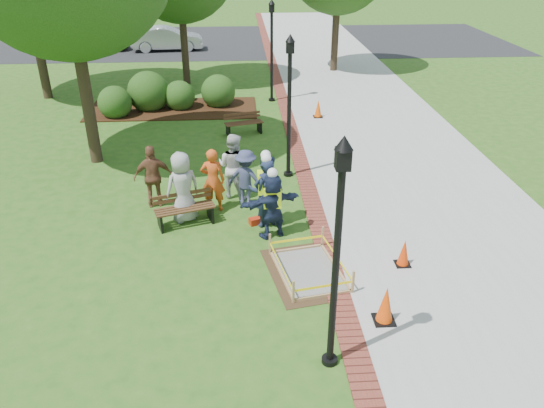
{
  "coord_description": "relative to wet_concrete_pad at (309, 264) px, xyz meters",
  "views": [
    {
      "loc": [
        -0.22,
        -9.95,
        6.85
      ],
      "look_at": [
        0.5,
        1.2,
        1.0
      ],
      "focal_mm": 35.0,
      "sensor_mm": 36.0,
      "label": 1
    }
  ],
  "objects": [
    {
      "name": "brick_edging",
      "position": [
        0.52,
        10.24,
        -0.22
      ],
      "size": [
        0.5,
        60.0,
        0.03
      ],
      "primitive_type": "cube",
      "color": "maroon",
      "rests_on": "ground"
    },
    {
      "name": "casual_person_c",
      "position": [
        -1.66,
        3.89,
        0.71
      ],
      "size": [
        0.71,
        0.62,
        1.88
      ],
      "color": "silver",
      "rests_on": "ground"
    },
    {
      "name": "ground",
      "position": [
        -1.23,
        0.24,
        -0.23
      ],
      "size": [
        100.0,
        100.0,
        0.0
      ],
      "primitive_type": "plane",
      "color": "#285116",
      "rests_on": "ground"
    },
    {
      "name": "cone_front",
      "position": [
        1.25,
        -1.74,
        0.16
      ],
      "size": [
        0.41,
        0.41,
        0.82
      ],
      "color": "black",
      "rests_on": "ground"
    },
    {
      "name": "lamp_near",
      "position": [
        0.02,
        -2.76,
        2.25
      ],
      "size": [
        0.28,
        0.28,
        4.26
      ],
      "color": "black",
      "rests_on": "ground"
    },
    {
      "name": "parked_car_a",
      "position": [
        -10.34,
        25.05,
        -0.23
      ],
      "size": [
        2.89,
        5.24,
        1.62
      ],
      "primitive_type": "imported",
      "rotation": [
        0.0,
        0.0,
        1.42
      ],
      "color": "black",
      "rests_on": "ground"
    },
    {
      "name": "hivis_worker_a",
      "position": [
        -0.71,
        1.65,
        0.68
      ],
      "size": [
        0.63,
        0.52,
        1.84
      ],
      "color": "#1B3047",
      "rests_on": "ground"
    },
    {
      "name": "bench_far",
      "position": [
        -1.29,
        9.06,
        0.01
      ],
      "size": [
        1.47,
        0.82,
        0.76
      ],
      "color": "#4E311A",
      "rests_on": "ground"
    },
    {
      "name": "casual_person_e",
      "position": [
        -1.31,
        3.34,
        0.58
      ],
      "size": [
        0.61,
        0.5,
        1.62
      ],
      "color": "#33385A",
      "rests_on": "ground"
    },
    {
      "name": "cone_back",
      "position": [
        2.17,
        0.15,
        0.09
      ],
      "size": [
        0.34,
        0.34,
        0.67
      ],
      "color": "black",
      "rests_on": "ground"
    },
    {
      "name": "shrub_e",
      "position": [
        -3.95,
        13.39,
        -0.23
      ],
      "size": [
        0.9,
        0.9,
        0.9
      ],
      "primitive_type": "sphere",
      "color": "#1C3F12",
      "rests_on": "ground"
    },
    {
      "name": "lamp_mid",
      "position": [
        0.02,
        5.24,
        2.25
      ],
      "size": [
        0.28,
        0.28,
        4.26
      ],
      "color": "black",
      "rests_on": "ground"
    },
    {
      "name": "lamp_far",
      "position": [
        0.02,
        13.24,
        2.25
      ],
      "size": [
        0.28,
        0.28,
        4.26
      ],
      "color": "black",
      "rests_on": "ground"
    },
    {
      "name": "shrub_a",
      "position": [
        -6.43,
        11.43,
        -0.23
      ],
      "size": [
        1.35,
        1.35,
        1.35
      ],
      "primitive_type": "sphere",
      "color": "#1C3F12",
      "rests_on": "ground"
    },
    {
      "name": "casual_person_b",
      "position": [
        -2.2,
        3.14,
        0.65
      ],
      "size": [
        0.6,
        0.41,
        1.76
      ],
      "color": "#D24B18",
      "rests_on": "ground"
    },
    {
      "name": "shrub_b",
      "position": [
        -5.21,
        12.37,
        -0.23
      ],
      "size": [
        1.72,
        1.72,
        1.72
      ],
      "primitive_type": "sphere",
      "color": "#1C3F12",
      "rests_on": "ground"
    },
    {
      "name": "bench_near",
      "position": [
        -2.91,
        2.36,
        0.03
      ],
      "size": [
        1.6,
        0.94,
        0.82
      ],
      "color": "#52361C",
      "rests_on": "ground"
    },
    {
      "name": "casual_person_a",
      "position": [
        -2.95,
        2.61,
        0.71
      ],
      "size": [
        0.72,
        0.64,
        1.89
      ],
      "color": "#959595",
      "rests_on": "ground"
    },
    {
      "name": "mulch_bed",
      "position": [
        -4.23,
        12.24,
        -0.21
      ],
      "size": [
        7.0,
        3.0,
        0.05
      ],
      "primitive_type": "cube",
      "color": "#381E0F",
      "rests_on": "ground"
    },
    {
      "name": "shrub_c",
      "position": [
        -3.93,
        12.34,
        -0.23
      ],
      "size": [
        1.28,
        1.28,
        1.28
      ],
      "primitive_type": "sphere",
      "color": "#1C3F12",
      "rests_on": "ground"
    },
    {
      "name": "hivis_worker_b",
      "position": [
        -0.82,
        2.17,
        0.75
      ],
      "size": [
        0.69,
        0.58,
        2.0
      ],
      "color": "#182A3E",
      "rests_on": "ground"
    },
    {
      "name": "cone_far",
      "position": [
        1.74,
        10.79,
        0.11
      ],
      "size": [
        0.36,
        0.36,
        0.72
      ],
      "color": "black",
      "rests_on": "ground"
    },
    {
      "name": "shrub_d",
      "position": [
        -2.31,
        12.65,
        -0.23
      ],
      "size": [
        1.45,
        1.45,
        1.45
      ],
      "primitive_type": "sphere",
      "color": "#1C3F12",
      "rests_on": "ground"
    },
    {
      "name": "sidewalk",
      "position": [
        3.77,
        10.24,
        -0.22
      ],
      "size": [
        6.0,
        60.0,
        0.02
      ],
      "primitive_type": "cube",
      "color": "#9E9E99",
      "rests_on": "ground"
    },
    {
      "name": "parking_lot",
      "position": [
        -1.23,
        27.24,
        -0.23
      ],
      "size": [
        36.0,
        12.0,
        0.01
      ],
      "primitive_type": "cube",
      "color": "black",
      "rests_on": "ground"
    },
    {
      "name": "hivis_worker_c",
      "position": [
        -0.83,
        2.3,
        0.76
      ],
      "size": [
        0.61,
        0.41,
        2.03
      ],
      "color": "#1C304B",
      "rests_on": "ground"
    },
    {
      "name": "casual_person_d",
      "position": [
        -3.81,
        3.46,
        0.64
      ],
      "size": [
        0.62,
        0.46,
        1.76
      ],
      "color": "brown",
      "rests_on": "ground"
    },
    {
      "name": "wet_concrete_pad",
      "position": [
        0.0,
        0.0,
        0.0
      ],
      "size": [
        2.11,
        2.58,
        0.55
      ],
      "color": "#47331E",
      "rests_on": "ground"
    },
    {
      "name": "parked_car_b",
      "position": [
        -5.76,
        24.47,
        -0.23
      ],
      "size": [
        2.45,
        4.93,
        1.56
      ],
      "primitive_type": "imported",
      "rotation": [
        0.0,
        0.0,
        1.65
      ],
      "color": "#AEAEB3",
      "rests_on": "ground"
    },
    {
      "name": "toolbox",
      "position": [
        -1.09,
        2.26,
        -0.14
      ],
      "size": [
        0.41,
        0.32,
        0.18
      ],
      "primitive_type": "cube",
      "rotation": [
        0.0,
        0.0,
        0.38
      ],
      "color": "#A9220D",
      "rests_on": "ground"
    }
  ]
}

